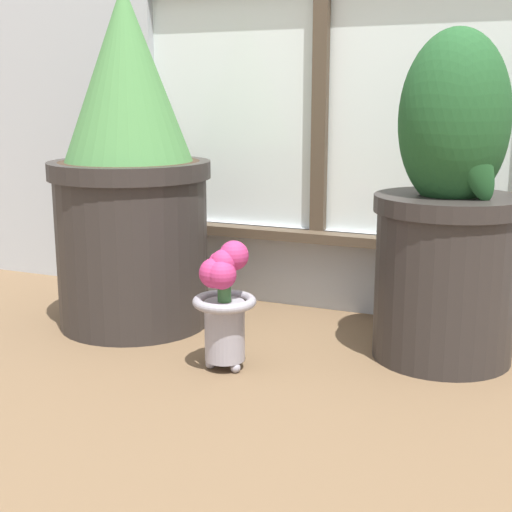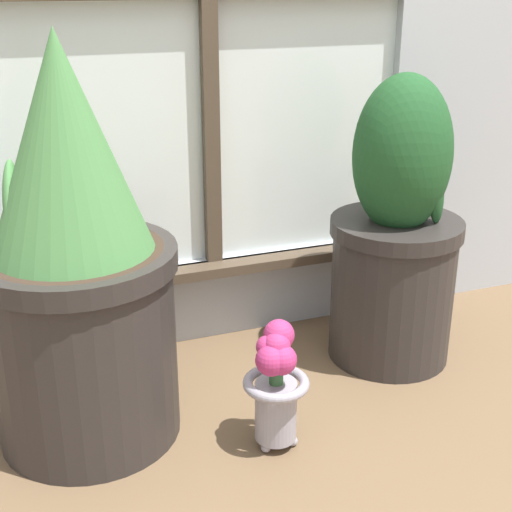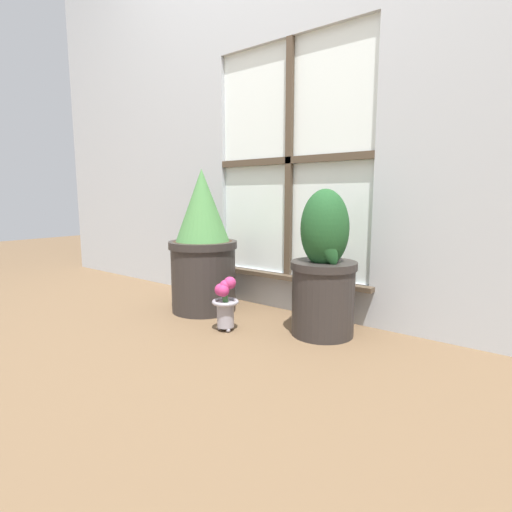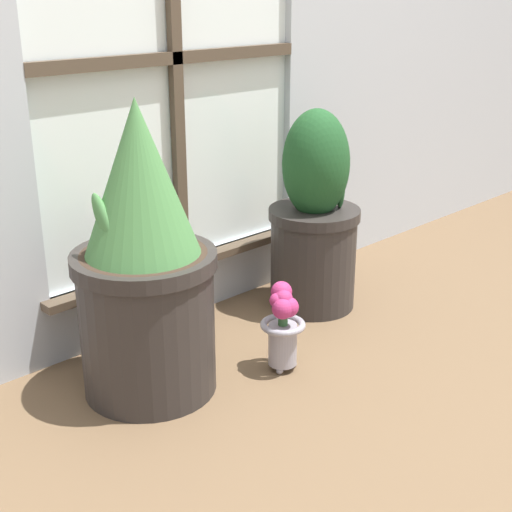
{
  "view_description": "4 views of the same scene",
  "coord_description": "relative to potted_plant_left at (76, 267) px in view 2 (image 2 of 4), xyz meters",
  "views": [
    {
      "loc": [
        0.56,
        -1.08,
        0.53
      ],
      "look_at": [
        -0.01,
        0.24,
        0.21
      ],
      "focal_mm": 50.0,
      "sensor_mm": 36.0,
      "label": 1
    },
    {
      "loc": [
        -0.47,
        -0.93,
        0.85
      ],
      "look_at": [
        -0.01,
        0.28,
        0.33
      ],
      "focal_mm": 50.0,
      "sensor_mm": 36.0,
      "label": 2
    },
    {
      "loc": [
        1.2,
        -1.21,
        0.63
      ],
      "look_at": [
        0.02,
        0.29,
        0.34
      ],
      "focal_mm": 28.0,
      "sensor_mm": 36.0,
      "label": 3
    },
    {
      "loc": [
        -1.3,
        -1.1,
        1.01
      ],
      "look_at": [
        -0.04,
        0.22,
        0.32
      ],
      "focal_mm": 50.0,
      "sensor_mm": 36.0,
      "label": 4
    }
  ],
  "objects": [
    {
      "name": "flower_vase",
      "position": [
        0.32,
        -0.18,
        -0.21
      ],
      "size": [
        0.13,
        0.13,
        0.26
      ],
      "color": "#99939E",
      "rests_on": "ground_plane"
    },
    {
      "name": "potted_plant_right",
      "position": [
        0.71,
        0.06,
        -0.06
      ],
      "size": [
        0.3,
        0.3,
        0.66
      ],
      "color": "#2D2826",
      "rests_on": "ground_plane"
    },
    {
      "name": "ground_plane",
      "position": [
        0.35,
        -0.3,
        -0.35
      ],
      "size": [
        10.0,
        10.0,
        0.0
      ],
      "primitive_type": "plane",
      "color": "brown"
    },
    {
      "name": "potted_plant_left",
      "position": [
        0.0,
        0.0,
        0.0
      ],
      "size": [
        0.37,
        0.37,
        0.77
      ],
      "color": "#2D2826",
      "rests_on": "ground_plane"
    }
  ]
}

